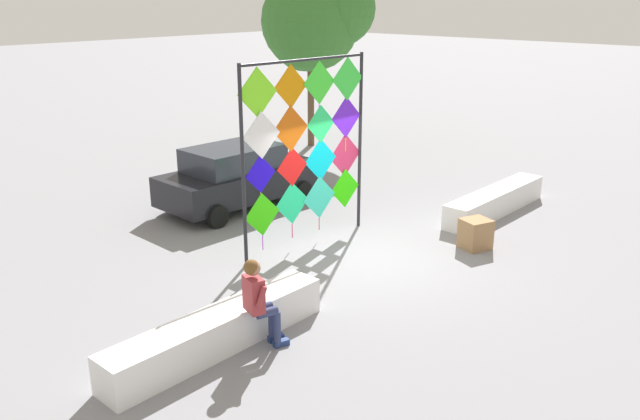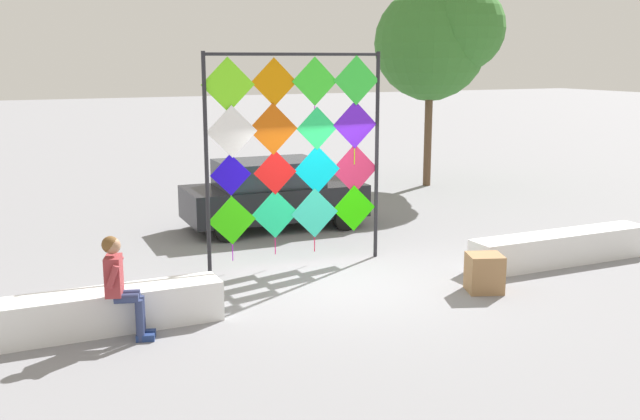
% 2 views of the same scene
% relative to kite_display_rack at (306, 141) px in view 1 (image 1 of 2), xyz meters
% --- Properties ---
extents(ground, '(120.00, 120.00, 0.00)m').
position_rel_kite_display_rack_xyz_m(ground, '(0.25, -1.37, -2.16)').
color(ground, gray).
extents(plaza_ledge_left, '(3.69, 0.60, 0.57)m').
position_rel_kite_display_rack_xyz_m(plaza_ledge_left, '(-3.90, -1.91, -1.88)').
color(plaza_ledge_left, white).
rests_on(plaza_ledge_left, ground).
extents(plaza_ledge_right, '(3.69, 0.60, 0.57)m').
position_rel_kite_display_rack_xyz_m(plaza_ledge_right, '(4.40, -1.91, -1.88)').
color(plaza_ledge_right, white).
rests_on(plaza_ledge_right, ground).
extents(kite_display_rack, '(3.24, 0.25, 3.77)m').
position_rel_kite_display_rack_xyz_m(kite_display_rack, '(0.00, 0.00, 0.00)').
color(kite_display_rack, '#232328').
rests_on(kite_display_rack, ground).
extents(seated_vendor, '(0.66, 0.55, 1.41)m').
position_rel_kite_display_rack_xyz_m(seated_vendor, '(-3.50, -2.36, -1.34)').
color(seated_vendor, navy).
rests_on(seated_vendor, ground).
extents(parked_car, '(3.91, 1.95, 1.50)m').
position_rel_kite_display_rack_xyz_m(parked_car, '(0.70, 2.93, -1.40)').
color(parked_car, black).
rests_on(parked_car, ground).
extents(cardboard_box_large, '(0.68, 0.65, 0.61)m').
position_rel_kite_display_rack_xyz_m(cardboard_box_large, '(2.10, -2.68, -1.85)').
color(cardboard_box_large, '#9E754C').
rests_on(cardboard_box_large, ground).
extents(tree_broadleaf, '(3.31, 3.68, 5.65)m').
position_rel_kite_display_rack_xyz_m(tree_broadleaf, '(7.03, 6.21, 1.86)').
color(tree_broadleaf, brown).
rests_on(tree_broadleaf, ground).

